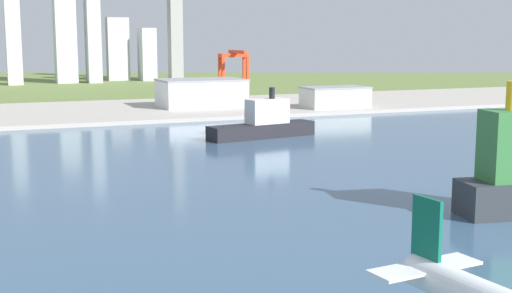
% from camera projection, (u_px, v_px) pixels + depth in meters
% --- Properties ---
extents(ground_plane, '(2400.00, 2400.00, 0.00)m').
position_uv_depth(ground_plane, '(171.00, 159.00, 293.81)').
color(ground_plane, olive).
extents(water_bay, '(840.00, 360.00, 0.15)m').
position_uv_depth(water_bay, '(218.00, 187.00, 238.86)').
color(water_bay, '#385675').
rests_on(water_bay, ground).
extents(industrial_pier, '(840.00, 140.00, 2.50)m').
position_uv_depth(industrial_pier, '(96.00, 112.00, 467.61)').
color(industrial_pier, '#ACA49A').
rests_on(industrial_pier, ground).
extents(cargo_ship, '(59.16, 22.21, 25.24)m').
position_uv_depth(cargo_ship, '(264.00, 124.00, 355.12)').
color(cargo_ship, black).
rests_on(cargo_ship, water_bay).
extents(port_crane_red, '(22.94, 34.35, 37.87)m').
position_uv_depth(port_crane_red, '(234.00, 64.00, 549.73)').
color(port_crane_red, red).
rests_on(port_crane_red, industrial_pier).
extents(warehouse_main, '(58.08, 38.80, 19.07)m').
position_uv_depth(warehouse_main, '(201.00, 93.00, 490.15)').
color(warehouse_main, white).
rests_on(warehouse_main, industrial_pier).
extents(warehouse_annex, '(44.50, 25.37, 14.26)m').
position_uv_depth(warehouse_annex, '(335.00, 97.00, 482.98)').
color(warehouse_annex, silver).
rests_on(warehouse_annex, industrial_pier).
extents(distant_skyline, '(326.81, 57.73, 158.73)m').
position_uv_depth(distant_skyline, '(19.00, 25.00, 754.13)').
color(distant_skyline, '#AFB1AF').
rests_on(distant_skyline, ground).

